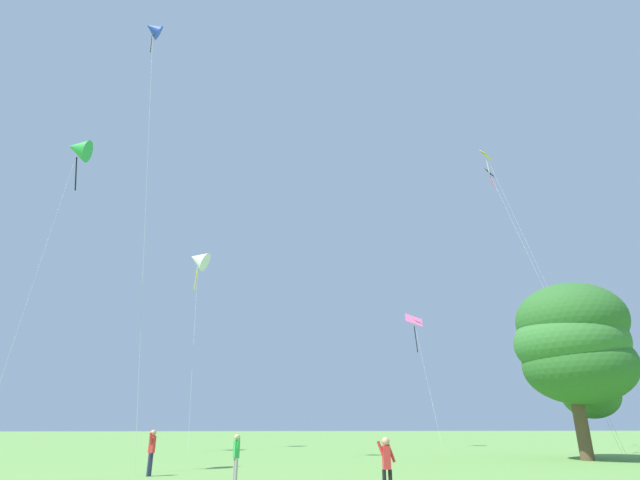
{
  "coord_description": "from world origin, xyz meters",
  "views": [
    {
      "loc": [
        -1.69,
        -4.1,
        1.77
      ],
      "look_at": [
        3.13,
        31.84,
        15.65
      ],
      "focal_mm": 27.39,
      "sensor_mm": 36.0,
      "label": 1
    }
  ],
  "objects_px": {
    "kite_orange_box": "(574,334)",
    "person_foreground_watcher": "(152,448)",
    "kite_black_large": "(497,189)",
    "kite_green_small": "(78,149)",
    "kite_white_distant": "(198,260)",
    "kite_yellow_diamond": "(493,171)",
    "tree_right_cluster": "(573,344)",
    "kite_pink_low": "(415,327)",
    "person_in_blue_jacket": "(236,453)",
    "tree_left_oak": "(582,379)",
    "kite_blue_delta": "(153,30)",
    "person_near_tree": "(387,462)"
  },
  "relations": [
    {
      "from": "kite_green_small",
      "to": "person_foreground_watcher",
      "type": "height_order",
      "value": "kite_green_small"
    },
    {
      "from": "kite_orange_box",
      "to": "tree_right_cluster",
      "type": "distance_m",
      "value": 7.28
    },
    {
      "from": "person_near_tree",
      "to": "person_foreground_watcher",
      "type": "bearing_deg",
      "value": 132.72
    },
    {
      "from": "tree_right_cluster",
      "to": "kite_pink_low",
      "type": "bearing_deg",
      "value": 98.78
    },
    {
      "from": "kite_orange_box",
      "to": "person_foreground_watcher",
      "type": "relative_size",
      "value": 5.24
    },
    {
      "from": "kite_green_small",
      "to": "person_foreground_watcher",
      "type": "relative_size",
      "value": 14.71
    },
    {
      "from": "kite_green_small",
      "to": "tree_right_cluster",
      "type": "xyz_separation_m",
      "value": [
        33.78,
        -10.36,
        -16.78
      ]
    },
    {
      "from": "kite_white_distant",
      "to": "person_in_blue_jacket",
      "type": "height_order",
      "value": "kite_white_distant"
    },
    {
      "from": "kite_white_distant",
      "to": "person_in_blue_jacket",
      "type": "xyz_separation_m",
      "value": [
        5.33,
        -27.58,
        -16.02
      ]
    },
    {
      "from": "kite_green_small",
      "to": "person_foreground_watcher",
      "type": "bearing_deg",
      "value": -54.56
    },
    {
      "from": "kite_black_large",
      "to": "person_near_tree",
      "type": "xyz_separation_m",
      "value": [
        -19.9,
        -27.71,
        -23.08
      ]
    },
    {
      "from": "kite_white_distant",
      "to": "kite_yellow_diamond",
      "type": "xyz_separation_m",
      "value": [
        26.36,
        -9.72,
        6.39
      ]
    },
    {
      "from": "person_in_blue_jacket",
      "to": "kite_blue_delta",
      "type": "bearing_deg",
      "value": 130.27
    },
    {
      "from": "tree_left_oak",
      "to": "kite_yellow_diamond",
      "type": "bearing_deg",
      "value": 90.5
    },
    {
      "from": "kite_yellow_diamond",
      "to": "tree_left_oak",
      "type": "height_order",
      "value": "kite_yellow_diamond"
    },
    {
      "from": "kite_orange_box",
      "to": "kite_yellow_diamond",
      "type": "distance_m",
      "value": 15.99
    },
    {
      "from": "kite_white_distant",
      "to": "kite_orange_box",
      "type": "bearing_deg",
      "value": -25.41
    },
    {
      "from": "kite_white_distant",
      "to": "tree_left_oak",
      "type": "distance_m",
      "value": 33.61
    },
    {
      "from": "kite_orange_box",
      "to": "person_near_tree",
      "type": "xyz_separation_m",
      "value": [
        -19.34,
        -19.2,
        -7.06
      ]
    },
    {
      "from": "kite_green_small",
      "to": "person_in_blue_jacket",
      "type": "bearing_deg",
      "value": -51.73
    },
    {
      "from": "kite_pink_low",
      "to": "person_in_blue_jacket",
      "type": "distance_m",
      "value": 33.61
    },
    {
      "from": "kite_green_small",
      "to": "kite_orange_box",
      "type": "bearing_deg",
      "value": -6.95
    },
    {
      "from": "tree_right_cluster",
      "to": "tree_left_oak",
      "type": "distance_m",
      "value": 3.74
    },
    {
      "from": "tree_right_cluster",
      "to": "kite_black_large",
      "type": "bearing_deg",
      "value": 71.62
    },
    {
      "from": "person_foreground_watcher",
      "to": "tree_left_oak",
      "type": "relative_size",
      "value": 0.24
    },
    {
      "from": "kite_orange_box",
      "to": "person_near_tree",
      "type": "distance_m",
      "value": 28.16
    },
    {
      "from": "kite_orange_box",
      "to": "kite_green_small",
      "type": "xyz_separation_m",
      "value": [
        -37.96,
        4.62,
        15.14
      ]
    },
    {
      "from": "kite_orange_box",
      "to": "kite_white_distant",
      "type": "bearing_deg",
      "value": 154.59
    },
    {
      "from": "tree_left_oak",
      "to": "tree_right_cluster",
      "type": "bearing_deg",
      "value": -126.99
    },
    {
      "from": "kite_yellow_diamond",
      "to": "person_in_blue_jacket",
      "type": "bearing_deg",
      "value": -139.65
    },
    {
      "from": "kite_blue_delta",
      "to": "person_in_blue_jacket",
      "type": "relative_size",
      "value": 18.43
    },
    {
      "from": "kite_orange_box",
      "to": "kite_green_small",
      "type": "height_order",
      "value": "kite_green_small"
    },
    {
      "from": "kite_pink_low",
      "to": "tree_left_oak",
      "type": "height_order",
      "value": "kite_pink_low"
    },
    {
      "from": "kite_black_large",
      "to": "person_near_tree",
      "type": "relative_size",
      "value": 17.79
    },
    {
      "from": "kite_yellow_diamond",
      "to": "person_in_blue_jacket",
      "type": "height_order",
      "value": "kite_yellow_diamond"
    },
    {
      "from": "kite_blue_delta",
      "to": "kite_yellow_diamond",
      "type": "xyz_separation_m",
      "value": [
        28.49,
        9.05,
        -3.87
      ]
    },
    {
      "from": "kite_blue_delta",
      "to": "person_foreground_watcher",
      "type": "relative_size",
      "value": 16.95
    },
    {
      "from": "kite_green_small",
      "to": "person_in_blue_jacket",
      "type": "distance_m",
      "value": 32.48
    },
    {
      "from": "kite_white_distant",
      "to": "kite_yellow_diamond",
      "type": "distance_m",
      "value": 28.81
    },
    {
      "from": "kite_black_large",
      "to": "kite_green_small",
      "type": "distance_m",
      "value": 38.72
    },
    {
      "from": "person_foreground_watcher",
      "to": "kite_orange_box",
      "type": "bearing_deg",
      "value": 23.16
    },
    {
      "from": "person_in_blue_jacket",
      "to": "tree_right_cluster",
      "type": "relative_size",
      "value": 0.15
    },
    {
      "from": "kite_green_small",
      "to": "kite_blue_delta",
      "type": "bearing_deg",
      "value": -53.63
    },
    {
      "from": "kite_pink_low",
      "to": "kite_white_distant",
      "type": "bearing_deg",
      "value": -179.49
    },
    {
      "from": "kite_blue_delta",
      "to": "kite_pink_low",
      "type": "height_order",
      "value": "kite_blue_delta"
    },
    {
      "from": "kite_orange_box",
      "to": "kite_white_distant",
      "type": "xyz_separation_m",
      "value": [
        -28.61,
        13.59,
        8.96
      ]
    },
    {
      "from": "person_foreground_watcher",
      "to": "tree_left_oak",
      "type": "bearing_deg",
      "value": 18.73
    },
    {
      "from": "kite_orange_box",
      "to": "person_in_blue_jacket",
      "type": "height_order",
      "value": "kite_orange_box"
    },
    {
      "from": "tree_left_oak",
      "to": "person_foreground_watcher",
      "type": "bearing_deg",
      "value": -161.27
    },
    {
      "from": "kite_yellow_diamond",
      "to": "kite_pink_low",
      "type": "bearing_deg",
      "value": 116.49
    }
  ]
}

